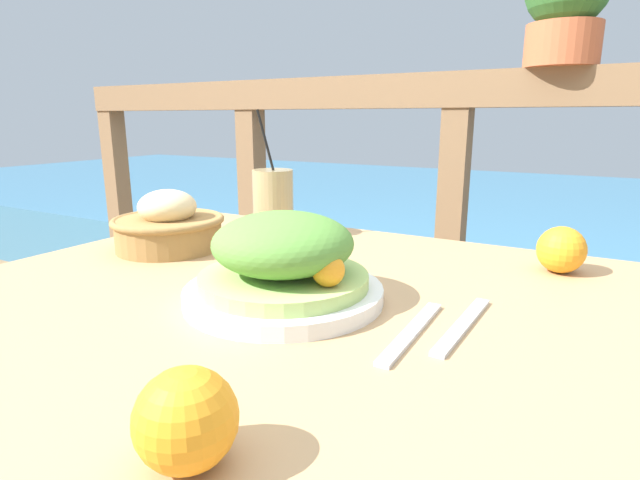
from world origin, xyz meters
TOP-DOWN VIEW (x-y plane):
  - patio_table at (0.00, 0.00)m, footprint 0.98×0.83m
  - railing_fence at (0.00, 0.82)m, footprint 2.80×0.08m
  - sea_backdrop at (0.00, 3.32)m, footprint 12.00×4.00m
  - salad_plate at (0.01, -0.02)m, footprint 0.26×0.26m
  - drink_glass at (-0.21, 0.27)m, footprint 0.08×0.08m
  - bread_basket at (-0.32, 0.10)m, footprint 0.20×0.20m
  - potted_plant at (0.23, 0.82)m, footprint 0.19×0.19m
  - fork at (0.19, -0.04)m, footprint 0.02×0.18m
  - knife at (0.23, 0.01)m, footprint 0.02×0.18m
  - orange_near_basket at (0.13, -0.32)m, footprint 0.07×0.07m
  - orange_near_glass at (0.31, 0.29)m, footprint 0.07×0.07m

SIDE VIEW (x-z plane):
  - sea_backdrop at x=0.00m, z-range 0.00..0.40m
  - patio_table at x=0.00m, z-range 0.27..1.03m
  - railing_fence at x=0.00m, z-range 0.20..1.31m
  - fork at x=0.19m, z-range 0.76..0.76m
  - knife at x=0.23m, z-range 0.76..0.76m
  - orange_near_basket at x=0.13m, z-range 0.76..0.83m
  - orange_near_glass at x=0.31m, z-range 0.76..0.83m
  - bread_basket at x=-0.32m, z-range 0.75..0.85m
  - salad_plate at x=0.01m, z-range 0.75..0.87m
  - drink_glass at x=-0.21m, z-range 0.70..0.95m
  - potted_plant at x=0.23m, z-range 1.11..1.38m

